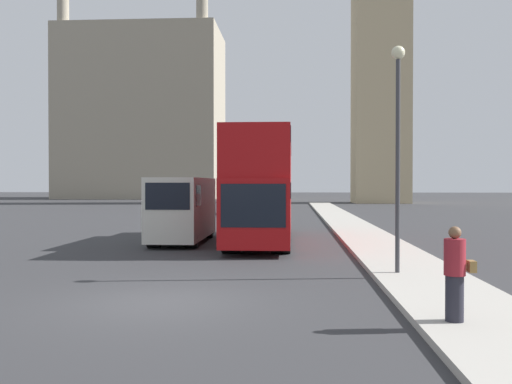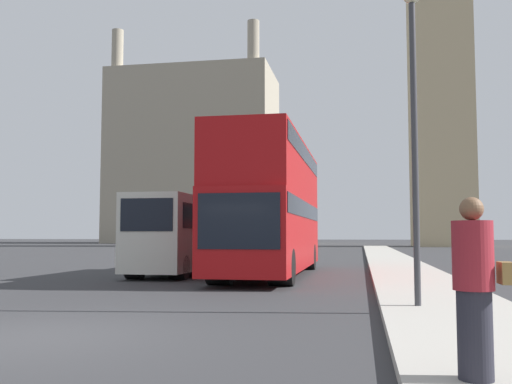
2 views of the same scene
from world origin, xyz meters
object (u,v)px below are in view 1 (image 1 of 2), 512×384
Objects in this scene: white_van at (182,208)px; pedestrian at (455,274)px; red_double_decker_bus at (262,183)px; parked_sedan at (230,205)px; street_lamp at (398,125)px.

pedestrian is at bearing -61.97° from white_van.
red_double_decker_bus is at bearing 4.14° from white_van.
white_van is 1.38× the size of parked_sedan.
pedestrian reaches higher than parked_sedan.
white_van is at bearing 130.93° from street_lamp.
street_lamp is (0.01, 5.45, 3.14)m from pedestrian.
white_van is 3.68× the size of pedestrian.
red_double_decker_bus is 3.58m from white_van.
parked_sedan is at bearing 104.04° from street_lamp.
pedestrian is (7.53, -14.15, -0.51)m from white_van.
white_van is 1.00× the size of street_lamp.
pedestrian is 0.27× the size of street_lamp.
street_lamp reaches higher than white_van.
street_lamp is (7.54, -8.70, 2.62)m from white_van.
pedestrian is at bearing -74.02° from red_double_decker_bus.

